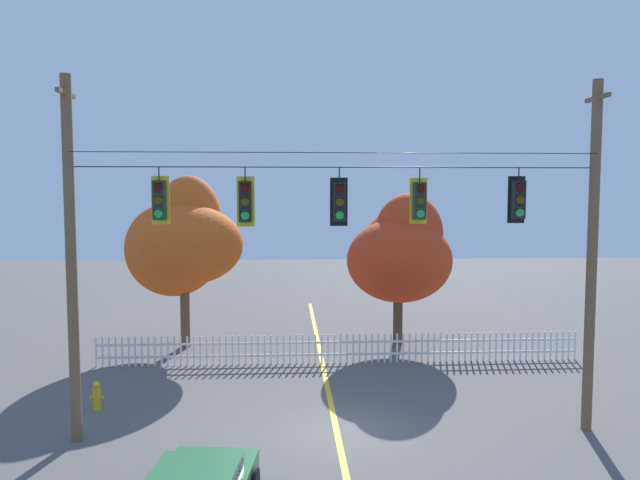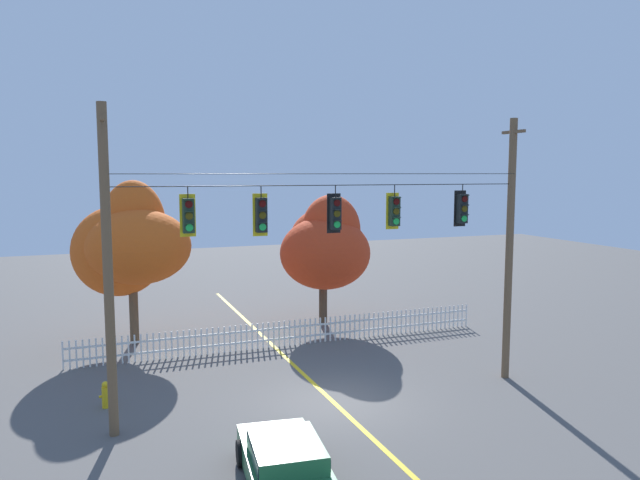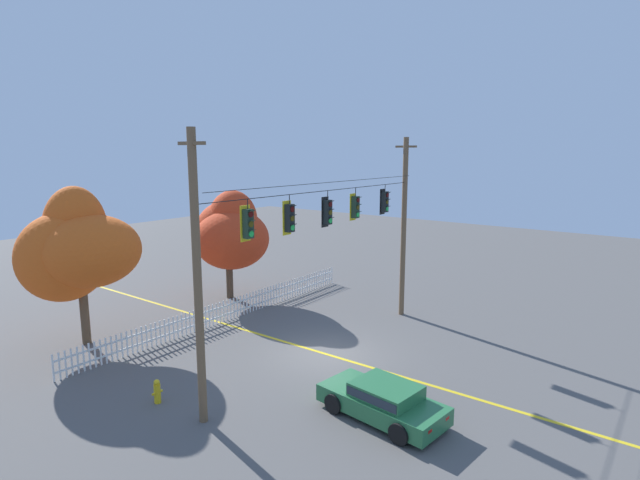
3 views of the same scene
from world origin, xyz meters
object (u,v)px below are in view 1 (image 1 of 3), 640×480
traffic_signal_northbound_secondary (160,200)px  traffic_signal_northbound_primary (245,201)px  autumn_maple_mid (402,251)px  traffic_signal_southbound_primary (518,200)px  traffic_signal_westbound_side (419,201)px  autumn_maple_near_fence (183,242)px  fire_hydrant (97,396)px  traffic_signal_eastbound_side (339,202)px

traffic_signal_northbound_secondary → traffic_signal_northbound_primary: size_ratio=0.96×
traffic_signal_northbound_primary → autumn_maple_mid: size_ratio=0.24×
traffic_signal_northbound_secondary → traffic_signal_southbound_primary: 8.78m
traffic_signal_westbound_side → autumn_maple_near_fence: size_ratio=0.20×
traffic_signal_southbound_primary → autumn_maple_near_fence: size_ratio=0.20×
autumn_maple_mid → fire_hydrant: (-9.94, -7.03, -3.33)m
traffic_signal_northbound_primary → traffic_signal_eastbound_side: same height
traffic_signal_northbound_secondary → traffic_signal_southbound_primary: same height
traffic_signal_eastbound_side → autumn_maple_near_fence: size_ratio=0.21×
traffic_signal_westbound_side → fire_hydrant: 10.39m
traffic_signal_northbound_secondary → autumn_maple_mid: bearing=50.0°
traffic_signal_southbound_primary → autumn_maple_mid: 9.44m
traffic_signal_northbound_primary → traffic_signal_westbound_side: (4.25, -0.00, 0.01)m
traffic_signal_northbound_secondary → autumn_maple_near_fence: (-1.02, 9.02, -1.75)m
traffic_signal_northbound_secondary → traffic_signal_northbound_primary: same height
traffic_signal_southbound_primary → fire_hydrant: traffic_signal_southbound_primary is taller
traffic_signal_westbound_side → traffic_signal_northbound_secondary: bearing=180.0°
traffic_signal_westbound_side → traffic_signal_southbound_primary: bearing=0.0°
traffic_signal_northbound_primary → traffic_signal_northbound_secondary: bearing=-180.0°
traffic_signal_northbound_secondary → traffic_signal_eastbound_side: same height
autumn_maple_mid → traffic_signal_northbound_primary: bearing=-121.6°
traffic_signal_northbound_primary → autumn_maple_near_fence: (-3.07, 9.02, -1.71)m
traffic_signal_northbound_secondary → traffic_signal_eastbound_side: 4.33m
traffic_signal_eastbound_side → fire_hydrant: bearing=162.4°
traffic_signal_northbound_primary → traffic_signal_eastbound_side: (2.28, -0.00, -0.01)m
traffic_signal_eastbound_side → traffic_signal_southbound_primary: 4.45m
traffic_signal_northbound_primary → traffic_signal_southbound_primary: 6.73m
traffic_signal_southbound_primary → autumn_maple_near_fence: (-9.80, 9.02, -1.75)m
traffic_signal_eastbound_side → traffic_signal_northbound_secondary: bearing=-180.0°
traffic_signal_northbound_secondary → fire_hydrant: size_ratio=1.70×
traffic_signal_westbound_side → fire_hydrant: bearing=166.3°
traffic_signal_northbound_secondary → autumn_maple_mid: 12.11m
traffic_signal_eastbound_side → autumn_maple_near_fence: 10.63m
traffic_signal_northbound_secondary → traffic_signal_eastbound_side: size_ratio=0.96×
traffic_signal_northbound_primary → autumn_maple_mid: bearing=58.4°
traffic_signal_westbound_side → autumn_maple_near_fence: 11.75m
autumn_maple_mid → traffic_signal_eastbound_side: bearing=-110.1°
traffic_signal_southbound_primary → autumn_maple_near_fence: autumn_maple_near_fence is taller
traffic_signal_northbound_secondary → autumn_maple_near_fence: 9.25m
traffic_signal_eastbound_side → fire_hydrant: 8.81m
autumn_maple_mid → fire_hydrant: 12.63m
traffic_signal_eastbound_side → fire_hydrant: traffic_signal_eastbound_side is taller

